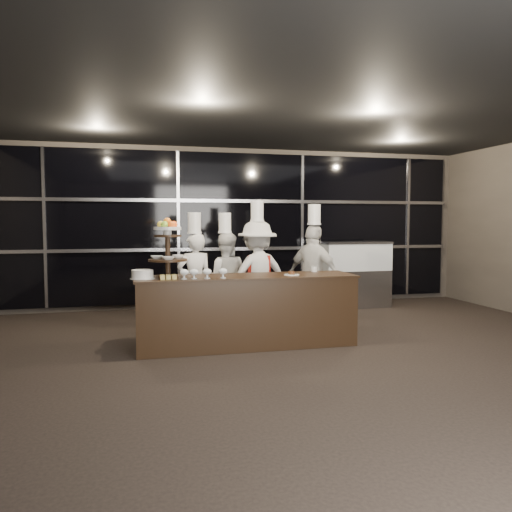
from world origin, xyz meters
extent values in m
plane|color=black|center=(0.00, 0.00, 0.00)|extent=(10.00, 10.00, 0.00)
plane|color=black|center=(0.00, 0.00, 3.00)|extent=(10.00, 10.00, 0.00)
plane|color=#473F38|center=(0.00, 5.00, 1.50)|extent=(9.00, 0.00, 9.00)
cube|color=black|center=(0.00, 4.94, 1.50)|extent=(8.60, 0.04, 2.80)
cube|color=#A5A5AA|center=(0.00, 4.89, 1.10)|extent=(8.60, 0.06, 0.06)
cube|color=#A5A5AA|center=(0.00, 4.89, 2.00)|extent=(8.60, 0.06, 0.06)
cube|color=#A5A5AA|center=(-3.50, 4.91, 1.50)|extent=(0.05, 0.05, 2.80)
cube|color=#A5A5AA|center=(-1.20, 4.91, 1.50)|extent=(0.05, 0.05, 2.80)
cube|color=#A5A5AA|center=(1.20, 4.91, 1.50)|extent=(0.05, 0.05, 2.80)
cube|color=#A5A5AA|center=(3.50, 4.91, 1.50)|extent=(0.05, 0.05, 2.80)
cube|color=black|center=(-0.59, 1.89, 0.45)|extent=(2.80, 0.70, 0.90)
cube|color=black|center=(-0.59, 1.89, 0.91)|extent=(2.84, 0.74, 0.03)
cylinder|color=black|center=(-1.59, 1.89, 0.94)|extent=(0.24, 0.24, 0.03)
cylinder|color=black|center=(-1.59, 1.89, 1.27)|extent=(0.06, 0.06, 0.70)
cylinder|color=black|center=(-1.59, 1.89, 1.14)|extent=(0.48, 0.48, 0.02)
cylinder|color=black|center=(-1.59, 1.89, 1.44)|extent=(0.34, 0.34, 0.02)
cylinder|color=white|center=(-1.59, 1.89, 1.48)|extent=(0.10, 0.10, 0.06)
cylinder|color=white|center=(-1.59, 1.89, 1.53)|extent=(0.34, 0.34, 0.04)
sphere|color=#EC5013|center=(-1.51, 1.89, 1.58)|extent=(0.09, 0.09, 0.09)
sphere|color=#61BC30|center=(-1.55, 1.96, 1.58)|extent=(0.09, 0.09, 0.09)
sphere|color=#F25414|center=(-1.63, 1.96, 1.58)|extent=(0.09, 0.09, 0.09)
sphere|color=gold|center=(-1.67, 1.89, 1.58)|extent=(0.09, 0.09, 0.09)
sphere|color=olive|center=(-1.63, 1.82, 1.58)|extent=(0.09, 0.09, 0.09)
sphere|color=#E05512|center=(-1.55, 1.82, 1.58)|extent=(0.09, 0.09, 0.09)
sphere|color=orange|center=(-1.59, 1.89, 1.62)|extent=(0.09, 0.09, 0.09)
imported|color=white|center=(-1.72, 1.95, 1.17)|extent=(0.16, 0.16, 0.04)
imported|color=white|center=(-1.46, 1.95, 1.18)|extent=(0.15, 0.15, 0.05)
imported|color=white|center=(-1.59, 1.77, 1.17)|extent=(0.16, 0.16, 0.04)
cylinder|color=silver|center=(-1.41, 1.67, 0.93)|extent=(0.07, 0.07, 0.01)
cylinder|color=silver|center=(-1.41, 1.67, 0.96)|extent=(0.02, 0.02, 0.05)
ellipsoid|color=silver|center=(-1.41, 1.67, 1.01)|extent=(0.11, 0.11, 0.08)
ellipsoid|color=green|center=(-1.41, 1.67, 1.01)|extent=(0.08, 0.08, 0.05)
cylinder|color=silver|center=(-1.29, 1.67, 0.93)|extent=(0.07, 0.07, 0.01)
cylinder|color=silver|center=(-1.29, 1.67, 0.96)|extent=(0.02, 0.02, 0.05)
ellipsoid|color=silver|center=(-1.29, 1.67, 1.01)|extent=(0.11, 0.11, 0.08)
ellipsoid|color=#C21E02|center=(-1.29, 1.67, 1.01)|extent=(0.08, 0.08, 0.05)
cylinder|color=silver|center=(-1.13, 1.67, 0.93)|extent=(0.07, 0.07, 0.01)
cylinder|color=silver|center=(-1.13, 1.67, 0.96)|extent=(0.02, 0.02, 0.05)
ellipsoid|color=silver|center=(-1.13, 1.67, 1.01)|extent=(0.11, 0.11, 0.08)
ellipsoid|color=beige|center=(-1.13, 1.67, 1.01)|extent=(0.08, 0.08, 0.05)
cylinder|color=silver|center=(-0.94, 1.67, 0.93)|extent=(0.07, 0.07, 0.01)
cylinder|color=silver|center=(-0.94, 1.67, 0.96)|extent=(0.02, 0.02, 0.05)
ellipsoid|color=silver|center=(-0.94, 1.67, 1.01)|extent=(0.11, 0.11, 0.08)
ellipsoid|color=#503616|center=(-0.94, 1.67, 1.01)|extent=(0.08, 0.08, 0.05)
cylinder|color=white|center=(-1.90, 1.84, 0.93)|extent=(0.30, 0.30, 0.01)
cylinder|color=white|center=(-1.90, 1.84, 0.98)|extent=(0.26, 0.26, 0.10)
cube|color=#D5C068|center=(-1.67, 1.69, 0.95)|extent=(0.06, 0.06, 0.05)
cube|color=#D5C068|center=(-1.60, 1.69, 0.95)|extent=(0.06, 0.06, 0.05)
cube|color=#D5C068|center=(-1.53, 1.69, 0.95)|extent=(0.06, 0.06, 0.05)
cube|color=#D5C068|center=(-1.67, 1.76, 0.95)|extent=(0.06, 0.06, 0.05)
cube|color=#D5C068|center=(-1.60, 1.76, 0.95)|extent=(0.06, 0.06, 0.05)
cube|color=#D5C068|center=(-1.53, 1.76, 0.95)|extent=(0.06, 0.06, 0.05)
cylinder|color=white|center=(-0.01, 1.79, 0.93)|extent=(0.20, 0.20, 0.01)
cylinder|color=#4C2814|center=(-0.01, 1.79, 0.95)|extent=(0.08, 0.08, 0.04)
cylinder|color=white|center=(0.43, 2.14, 0.96)|extent=(0.08, 0.08, 0.07)
cube|color=#A5A5AA|center=(2.04, 4.30, 0.35)|extent=(1.27, 0.54, 0.70)
cube|color=silver|center=(2.04, 4.30, 0.95)|extent=(1.27, 0.54, 0.50)
cube|color=#FFC67F|center=(2.04, 4.30, 0.95)|extent=(1.18, 0.45, 0.40)
cube|color=#A5A5AA|center=(2.04, 4.30, 1.22)|extent=(1.28, 0.56, 0.04)
imported|color=white|center=(-1.14, 2.93, 0.72)|extent=(0.59, 0.45, 1.45)
cylinder|color=white|center=(-1.14, 2.93, 1.60)|extent=(0.19, 0.19, 0.30)
cylinder|color=white|center=(-1.14, 2.93, 1.45)|extent=(0.21, 0.21, 0.03)
imported|color=white|center=(-0.65, 3.14, 0.72)|extent=(0.80, 0.68, 1.45)
cylinder|color=white|center=(-0.65, 3.14, 1.60)|extent=(0.19, 0.19, 0.30)
cylinder|color=white|center=(-0.65, 3.14, 1.45)|extent=(0.21, 0.21, 0.03)
imported|color=silver|center=(-0.21, 2.87, 0.81)|extent=(1.15, 0.82, 1.62)
cylinder|color=white|center=(-0.21, 2.87, 1.77)|extent=(0.19, 0.19, 0.30)
cylinder|color=white|center=(-0.21, 2.87, 1.63)|extent=(0.21, 0.21, 0.03)
cube|color=maroon|center=(-0.21, 2.75, 0.81)|extent=(0.34, 0.03, 0.61)
imported|color=silver|center=(0.66, 2.79, 0.79)|extent=(0.84, 0.98, 1.57)
cylinder|color=white|center=(0.66, 2.79, 1.72)|extent=(0.19, 0.19, 0.30)
cylinder|color=white|center=(0.66, 2.79, 1.58)|extent=(0.21, 0.21, 0.03)
camera|label=1|loc=(-1.99, -4.36, 1.62)|focal=35.00mm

